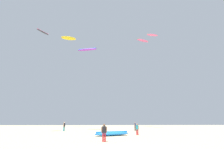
{
  "coord_description": "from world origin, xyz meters",
  "views": [
    {
      "loc": [
        -1.23,
        -12.57,
        2.12
      ],
      "look_at": [
        0.0,
        20.4,
        10.58
      ],
      "focal_mm": 28.29,
      "sensor_mm": 36.0,
      "label": 1
    }
  ],
  "objects": [
    {
      "name": "kite_aloft_0",
      "position": [
        -12.07,
        34.63,
        24.98
      ],
      "size": [
        4.32,
        2.28,
        1.02
      ],
      "color": "yellow"
    },
    {
      "name": "kite_aloft_1",
      "position": [
        10.11,
        37.05,
        25.77
      ],
      "size": [
        4.31,
        2.92,
        0.51
      ],
      "color": "#E5598C"
    },
    {
      "name": "person_left",
      "position": [
        -9.02,
        22.59,
        0.99
      ],
      "size": [
        0.38,
        0.53,
        1.69
      ],
      "rotation": [
        0.0,
        0.0,
        5.89
      ],
      "color": "teal",
      "rests_on": "ground"
    },
    {
      "name": "kite_aloft_4",
      "position": [
        10.81,
        28.85,
        23.46
      ],
      "size": [
        3.14,
        1.39,
        0.41
      ],
      "color": "#E5598C"
    },
    {
      "name": "kite_grounded_near",
      "position": [
        -0.29,
        12.44,
        0.29
      ],
      "size": [
        5.17,
        3.34,
        0.61
      ],
      "color": "blue",
      "rests_on": "ground"
    },
    {
      "name": "kite_aloft_3",
      "position": [
        -12.8,
        17.18,
        17.67
      ],
      "size": [
        2.04,
        2.66,
        0.57
      ],
      "color": "#2D2D33"
    },
    {
      "name": "person_midground",
      "position": [
        4.59,
        23.0,
        0.94
      ],
      "size": [
        0.36,
        0.46,
        1.61
      ],
      "rotation": [
        0.0,
        0.0,
        5.7
      ],
      "color": "#2D2D33",
      "rests_on": "ground"
    },
    {
      "name": "kite_aloft_2",
      "position": [
        -5.17,
        22.61,
        16.57
      ],
      "size": [
        4.41,
        2.28,
        0.68
      ],
      "color": "purple"
    },
    {
      "name": "person_right",
      "position": [
        3.34,
        13.53,
        0.91
      ],
      "size": [
        0.45,
        0.35,
        1.56
      ],
      "rotation": [
        0.0,
        0.0,
        1.01
      ],
      "color": "#B21E23",
      "rests_on": "ground"
    },
    {
      "name": "person_foreground",
      "position": [
        -1.33,
        5.87,
        1.0
      ],
      "size": [
        0.56,
        0.39,
        1.71
      ],
      "rotation": [
        0.0,
        0.0,
        1.71
      ],
      "color": "#B21E23",
      "rests_on": "ground"
    }
  ]
}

